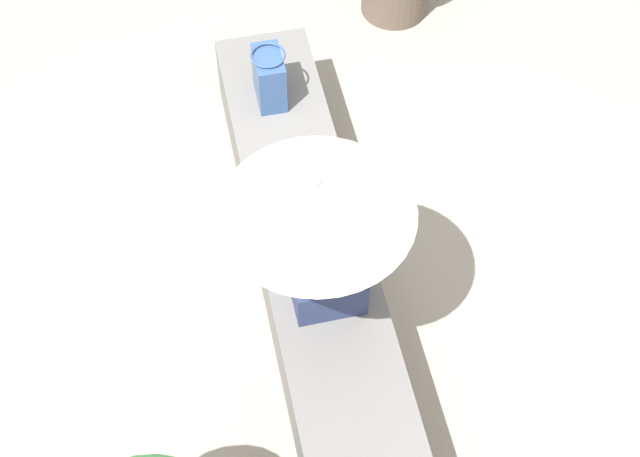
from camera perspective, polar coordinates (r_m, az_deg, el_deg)
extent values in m
plane|color=#9E9384|center=(5.13, -0.37, -3.89)|extent=(14.00, 14.00, 0.00)
cube|color=slate|center=(4.94, -0.38, -2.47)|extent=(3.13, 0.55, 0.47)
cube|color=navy|center=(4.48, 0.42, -3.40)|extent=(0.28, 0.34, 0.22)
cube|color=navy|center=(4.19, 0.45, -0.85)|extent=(0.20, 0.32, 0.48)
sphere|color=beige|center=(3.91, 0.48, 1.98)|extent=(0.20, 0.20, 0.20)
cylinder|color=beige|center=(4.20, 3.11, -0.18)|extent=(0.20, 0.07, 0.32)
cylinder|color=beige|center=(4.15, -2.24, -1.16)|extent=(0.20, 0.07, 0.32)
cylinder|color=#B7B7BC|center=(4.13, -0.18, -1.44)|extent=(0.02, 0.02, 0.97)
cone|color=silver|center=(3.82, -0.20, 1.83)|extent=(0.84, 0.84, 0.19)
sphere|color=#B7B7BC|center=(3.73, -0.20, 2.86)|extent=(0.03, 0.03, 0.03)
cube|color=#335184|center=(5.27, -3.10, 9.11)|extent=(0.26, 0.15, 0.32)
torus|color=#335184|center=(5.15, -3.18, 10.46)|extent=(0.19, 0.19, 0.01)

